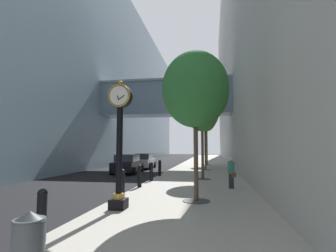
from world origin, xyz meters
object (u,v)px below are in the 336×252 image
(bollard_fourth, at_px, (140,175))
(bollard_fifth, at_px, (151,171))
(trash_bin, at_px, (28,242))
(street_tree_near, at_px, (195,90))
(car_silver_mid, at_px, (144,161))
(street_clock, at_px, (119,137))
(street_tree_mid_far, at_px, (205,113))
(street_tree_mid_near, at_px, (202,113))
(street_tree_far, at_px, (207,122))
(bollard_sixth, at_px, (160,168))
(bollard_nearest, at_px, (42,214))
(pedestrian_walking, at_px, (231,172))
(bollard_third, at_px, (122,182))
(car_black_near, at_px, (128,164))

(bollard_fourth, bearing_deg, bollard_fifth, 90.00)
(bollard_fourth, relative_size, trash_bin, 1.12)
(street_tree_near, xyz_separation_m, car_silver_mid, (-6.50, 16.13, -3.82))
(street_tree_near, relative_size, car_silver_mid, 1.49)
(street_clock, relative_size, street_tree_mid_far, 0.65)
(street_clock, xyz_separation_m, street_tree_mid_near, (2.57, 8.74, 1.98))
(street_clock, bearing_deg, trash_bin, -88.05)
(street_tree_far, bearing_deg, trash_bin, -95.04)
(street_clock, relative_size, street_tree_far, 0.70)
(bollard_sixth, relative_size, street_tree_mid_near, 0.20)
(street_clock, xyz_separation_m, trash_bin, (0.16, -4.59, -1.94))
(street_clock, bearing_deg, street_tree_near, 34.21)
(bollard_nearest, relative_size, pedestrian_walking, 0.74)
(bollard_nearest, bearing_deg, street_tree_mid_far, 80.39)
(bollard_third, bearing_deg, trash_bin, -83.27)
(street_tree_mid_near, relative_size, trash_bin, 5.53)
(bollard_fifth, bearing_deg, car_black_near, 122.47)
(street_tree_mid_far, bearing_deg, car_silver_mid, 161.75)
(street_tree_near, bearing_deg, bollard_sixth, 111.06)
(trash_bin, xyz_separation_m, car_black_near, (-4.18, 17.33, 0.12))
(street_clock, height_order, street_tree_far, street_tree_far)
(street_clock, bearing_deg, street_tree_mid_far, 80.74)
(street_clock, relative_size, bollard_sixth, 3.83)
(street_tree_mid_near, bearing_deg, bollard_fourth, -128.85)
(bollard_nearest, xyz_separation_m, street_tree_near, (3.20, 4.92, 3.85))
(bollard_nearest, relative_size, car_silver_mid, 0.29)
(bollard_nearest, relative_size, bollard_sixth, 1.00)
(bollard_fifth, relative_size, pedestrian_walking, 0.74)
(street_tree_near, bearing_deg, bollard_fifth, 119.47)
(street_clock, relative_size, car_silver_mid, 1.11)
(bollard_fifth, relative_size, street_tree_far, 0.18)
(bollard_sixth, relative_size, street_tree_mid_far, 0.17)
(bollard_nearest, xyz_separation_m, street_tree_mid_far, (3.20, 18.91, 4.73))
(trash_bin, bearing_deg, car_silver_mid, 100.32)
(car_black_near, bearing_deg, street_tree_mid_near, -31.23)
(street_tree_mid_near, bearing_deg, car_black_near, 148.77)
(bollard_sixth, bearing_deg, bollard_fifth, -90.00)
(bollard_sixth, distance_m, street_tree_near, 9.70)
(bollard_sixth, bearing_deg, car_silver_mid, 112.88)
(trash_bin, bearing_deg, bollard_third, 96.73)
(trash_bin, bearing_deg, bollard_fifth, 93.78)
(bollard_sixth, xyz_separation_m, street_tree_far, (3.20, 12.67, 4.57))
(pedestrian_walking, bearing_deg, bollard_sixth, 134.44)
(bollard_nearest, relative_size, street_tree_far, 0.18)
(street_clock, xyz_separation_m, street_tree_far, (2.57, 22.72, 2.71))
(bollard_third, bearing_deg, bollard_fifth, 90.00)
(street_tree_mid_far, relative_size, trash_bin, 6.56)
(bollard_fifth, bearing_deg, street_tree_mid_far, 68.96)
(bollard_nearest, bearing_deg, bollard_sixth, 90.00)
(street_tree_mid_far, distance_m, car_silver_mid, 8.30)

